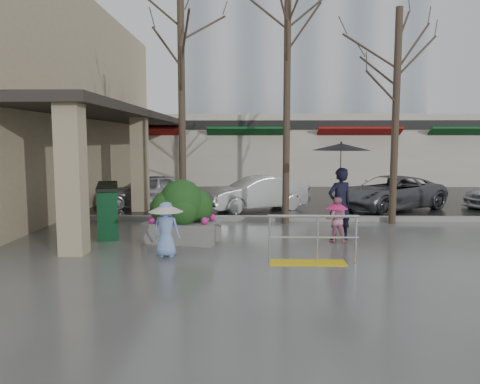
{
  "coord_description": "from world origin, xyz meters",
  "views": [
    {
      "loc": [
        0.08,
        -10.82,
        2.57
      ],
      "look_at": [
        -0.16,
        0.63,
        1.3
      ],
      "focal_mm": 35.0,
      "sensor_mm": 36.0,
      "label": 1
    }
  ],
  "objects_px": {
    "handrail": "(311,246)",
    "tree_mideast": "(398,63)",
    "car_c": "(389,193)",
    "child_blue": "(166,223)",
    "child_pink": "(336,217)",
    "planter": "(182,212)",
    "car_a": "(147,190)",
    "car_b": "(257,193)",
    "news_boxes": "(108,209)",
    "tree_midwest": "(287,51)",
    "woman": "(340,180)",
    "tree_west": "(181,56)"
  },
  "relations": [
    {
      "from": "car_a",
      "to": "car_b",
      "type": "relative_size",
      "value": 0.97
    },
    {
      "from": "car_c",
      "to": "child_blue",
      "type": "bearing_deg",
      "value": -76.66
    },
    {
      "from": "news_boxes",
      "to": "car_a",
      "type": "xyz_separation_m",
      "value": [
        -0.06,
        5.29,
        -0.05
      ]
    },
    {
      "from": "car_a",
      "to": "planter",
      "type": "bearing_deg",
      "value": -0.35
    },
    {
      "from": "tree_west",
      "to": "planter",
      "type": "xyz_separation_m",
      "value": [
        0.37,
        -2.78,
        -4.32
      ]
    },
    {
      "from": "child_blue",
      "to": "tree_midwest",
      "type": "bearing_deg",
      "value": -115.62
    },
    {
      "from": "news_boxes",
      "to": "tree_mideast",
      "type": "bearing_deg",
      "value": -5.06
    },
    {
      "from": "tree_mideast",
      "to": "car_c",
      "type": "height_order",
      "value": "tree_mideast"
    },
    {
      "from": "tree_mideast",
      "to": "car_a",
      "type": "relative_size",
      "value": 1.76
    },
    {
      "from": "tree_mideast",
      "to": "car_c",
      "type": "distance_m",
      "value": 5.16
    },
    {
      "from": "news_boxes",
      "to": "car_c",
      "type": "xyz_separation_m",
      "value": [
        9.09,
        4.52,
        -0.05
      ]
    },
    {
      "from": "tree_west",
      "to": "car_a",
      "type": "relative_size",
      "value": 1.84
    },
    {
      "from": "child_pink",
      "to": "car_c",
      "type": "xyz_separation_m",
      "value": [
        2.96,
        5.58,
        -0.01
      ]
    },
    {
      "from": "tree_midwest",
      "to": "woman",
      "type": "relative_size",
      "value": 2.76
    },
    {
      "from": "tree_mideast",
      "to": "news_boxes",
      "type": "relative_size",
      "value": 2.63
    },
    {
      "from": "child_pink",
      "to": "car_b",
      "type": "distance_m",
      "value": 5.73
    },
    {
      "from": "car_a",
      "to": "car_c",
      "type": "xyz_separation_m",
      "value": [
        9.15,
        -0.77,
        0.0
      ]
    },
    {
      "from": "woman",
      "to": "news_boxes",
      "type": "bearing_deg",
      "value": -31.02
    },
    {
      "from": "planter",
      "to": "car_c",
      "type": "distance_m",
      "value": 8.89
    },
    {
      "from": "handrail",
      "to": "woman",
      "type": "xyz_separation_m",
      "value": [
        1.04,
        2.38,
        1.18
      ]
    },
    {
      "from": "planter",
      "to": "car_b",
      "type": "xyz_separation_m",
      "value": [
        1.97,
        5.47,
        -0.13
      ]
    },
    {
      "from": "child_blue",
      "to": "planter",
      "type": "distance_m",
      "value": 1.52
    },
    {
      "from": "child_pink",
      "to": "handrail",
      "type": "bearing_deg",
      "value": 74.66
    },
    {
      "from": "tree_midwest",
      "to": "woman",
      "type": "distance_m",
      "value": 4.56
    },
    {
      "from": "child_blue",
      "to": "news_boxes",
      "type": "distance_m",
      "value": 3.38
    },
    {
      "from": "child_pink",
      "to": "child_blue",
      "type": "bearing_deg",
      "value": 29.55
    },
    {
      "from": "tree_west",
      "to": "child_blue",
      "type": "xyz_separation_m",
      "value": [
        0.23,
        -4.29,
        -4.34
      ]
    },
    {
      "from": "child_blue",
      "to": "car_a",
      "type": "relative_size",
      "value": 0.33
    },
    {
      "from": "car_b",
      "to": "car_a",
      "type": "bearing_deg",
      "value": -127.97
    },
    {
      "from": "car_c",
      "to": "woman",
      "type": "bearing_deg",
      "value": -60.44
    },
    {
      "from": "car_a",
      "to": "car_b",
      "type": "distance_m",
      "value": 4.36
    },
    {
      "from": "handrail",
      "to": "tree_mideast",
      "type": "xyz_separation_m",
      "value": [
        3.14,
        4.8,
        4.48
      ]
    },
    {
      "from": "car_c",
      "to": "news_boxes",
      "type": "bearing_deg",
      "value": -95.93
    },
    {
      "from": "handrail",
      "to": "news_boxes",
      "type": "bearing_deg",
      "value": 148.86
    },
    {
      "from": "tree_west",
      "to": "child_pink",
      "type": "distance_m",
      "value": 6.73
    },
    {
      "from": "handrail",
      "to": "child_pink",
      "type": "relative_size",
      "value": 1.66
    },
    {
      "from": "child_pink",
      "to": "planter",
      "type": "height_order",
      "value": "planter"
    },
    {
      "from": "planter",
      "to": "tree_mideast",
      "type": "bearing_deg",
      "value": 24.4
    },
    {
      "from": "tree_mideast",
      "to": "car_c",
      "type": "relative_size",
      "value": 1.43
    },
    {
      "from": "child_blue",
      "to": "planter",
      "type": "height_order",
      "value": "planter"
    },
    {
      "from": "woman",
      "to": "car_b",
      "type": "distance_m",
      "value": 5.58
    },
    {
      "from": "woman",
      "to": "child_blue",
      "type": "relative_size",
      "value": 2.06
    },
    {
      "from": "tree_west",
      "to": "woman",
      "type": "bearing_deg",
      "value": -28.75
    },
    {
      "from": "tree_mideast",
      "to": "car_b",
      "type": "height_order",
      "value": "tree_mideast"
    },
    {
      "from": "child_pink",
      "to": "planter",
      "type": "xyz_separation_m",
      "value": [
        -3.9,
        -0.08,
        0.12
      ]
    },
    {
      "from": "handrail",
      "to": "car_b",
      "type": "relative_size",
      "value": 0.5
    },
    {
      "from": "car_a",
      "to": "car_c",
      "type": "distance_m",
      "value": 9.18
    },
    {
      "from": "child_blue",
      "to": "car_b",
      "type": "bearing_deg",
      "value": -97.75
    },
    {
      "from": "child_pink",
      "to": "planter",
      "type": "bearing_deg",
      "value": 9.2
    },
    {
      "from": "woman",
      "to": "car_a",
      "type": "bearing_deg",
      "value": -67.79
    }
  ]
}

